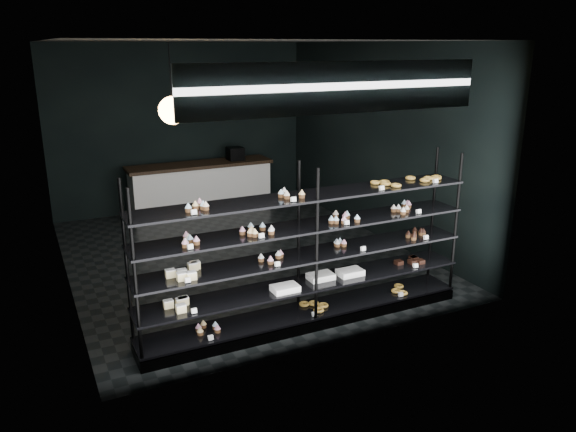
# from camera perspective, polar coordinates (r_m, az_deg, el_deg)

# --- Properties ---
(room) EXTENTS (5.01, 6.01, 3.20)m
(room) POSITION_cam_1_polar(r_m,az_deg,el_deg) (8.41, -5.32, 6.31)
(room) COLOR black
(room) RESTS_ON ground
(display_shelf) EXTENTS (4.00, 0.50, 1.91)m
(display_shelf) POSITION_cam_1_polar(r_m,az_deg,el_deg) (6.49, 1.76, -5.87)
(display_shelf) COLOR black
(display_shelf) RESTS_ON room
(signage) EXTENTS (3.30, 0.05, 0.50)m
(signage) POSITION_cam_1_polar(r_m,az_deg,el_deg) (5.63, 5.23, 12.86)
(signage) COLOR #0D0F41
(signage) RESTS_ON room
(pendant_lamp) EXTENTS (0.31, 0.31, 0.88)m
(pendant_lamp) POSITION_cam_1_polar(r_m,az_deg,el_deg) (6.48, -11.67, 10.47)
(pendant_lamp) COLOR black
(pendant_lamp) RESTS_ON room
(service_counter) EXTENTS (2.78, 0.65, 1.23)m
(service_counter) POSITION_cam_1_polar(r_m,az_deg,el_deg) (11.02, -8.77, 2.90)
(service_counter) COLOR white
(service_counter) RESTS_ON room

